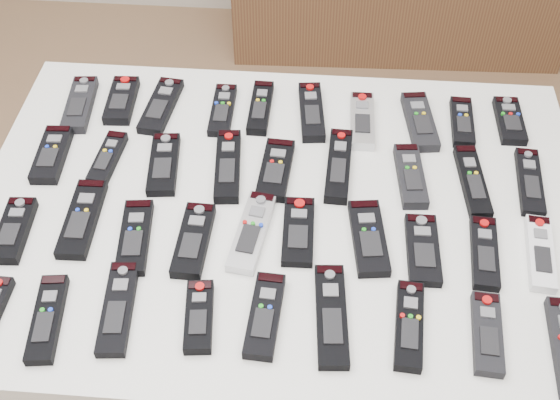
# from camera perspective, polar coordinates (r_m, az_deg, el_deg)

# --- Properties ---
(table) EXTENTS (1.25, 0.88, 0.78)m
(table) POSITION_cam_1_polar(r_m,az_deg,el_deg) (1.47, 0.00, -2.05)
(table) COLOR white
(table) RESTS_ON ground
(remote_0) EXTENTS (0.07, 0.19, 0.02)m
(remote_0) POSITION_cam_1_polar(r_m,az_deg,el_deg) (1.70, -15.95, 7.48)
(remote_0) COLOR black
(remote_0) RESTS_ON table
(remote_1) EXTENTS (0.07, 0.16, 0.02)m
(remote_1) POSITION_cam_1_polar(r_m,az_deg,el_deg) (1.69, -12.75, 7.91)
(remote_1) COLOR black
(remote_1) RESTS_ON table
(remote_2) EXTENTS (0.08, 0.19, 0.02)m
(remote_2) POSITION_cam_1_polar(r_m,az_deg,el_deg) (1.66, -9.64, 7.55)
(remote_2) COLOR black
(remote_2) RESTS_ON table
(remote_3) EXTENTS (0.05, 0.17, 0.02)m
(remote_3) POSITION_cam_1_polar(r_m,az_deg,el_deg) (1.63, -4.69, 7.31)
(remote_3) COLOR black
(remote_3) RESTS_ON table
(remote_4) EXTENTS (0.05, 0.17, 0.02)m
(remote_4) POSITION_cam_1_polar(r_m,az_deg,el_deg) (1.63, -1.60, 7.51)
(remote_4) COLOR black
(remote_4) RESTS_ON table
(remote_5) EXTENTS (0.07, 0.19, 0.02)m
(remote_5) POSITION_cam_1_polar(r_m,az_deg,el_deg) (1.62, 2.58, 7.17)
(remote_5) COLOR black
(remote_5) RESTS_ON table
(remote_6) EXTENTS (0.05, 0.18, 0.02)m
(remote_6) POSITION_cam_1_polar(r_m,az_deg,el_deg) (1.61, 6.68, 6.42)
(remote_6) COLOR #B7B7BC
(remote_6) RESTS_ON table
(remote_7) EXTENTS (0.08, 0.19, 0.02)m
(remote_7) POSITION_cam_1_polar(r_m,az_deg,el_deg) (1.62, 11.29, 6.28)
(remote_7) COLOR black
(remote_7) RESTS_ON table
(remote_8) EXTENTS (0.05, 0.16, 0.02)m
(remote_8) POSITION_cam_1_polar(r_m,az_deg,el_deg) (1.65, 14.59, 6.15)
(remote_8) COLOR black
(remote_8) RESTS_ON table
(remote_9) EXTENTS (0.06, 0.15, 0.02)m
(remote_9) POSITION_cam_1_polar(r_m,az_deg,el_deg) (1.68, 18.16, 6.15)
(remote_9) COLOR black
(remote_9) RESTS_ON table
(remote_10) EXTENTS (0.07, 0.17, 0.02)m
(remote_10) POSITION_cam_1_polar(r_m,az_deg,el_deg) (1.59, -18.05, 3.54)
(remote_10) COLOR black
(remote_10) RESTS_ON table
(remote_11) EXTENTS (0.06, 0.15, 0.02)m
(remote_11) POSITION_cam_1_polar(r_m,az_deg,el_deg) (1.55, -13.83, 3.32)
(remote_11) COLOR black
(remote_11) RESTS_ON table
(remote_12) EXTENTS (0.08, 0.18, 0.02)m
(remote_12) POSITION_cam_1_polar(r_m,az_deg,el_deg) (1.51, -9.43, 2.90)
(remote_12) COLOR black
(remote_12) RESTS_ON table
(remote_13) EXTENTS (0.07, 0.21, 0.02)m
(remote_13) POSITION_cam_1_polar(r_m,az_deg,el_deg) (1.49, -4.27, 2.79)
(remote_13) COLOR black
(remote_13) RESTS_ON table
(remote_14) EXTENTS (0.07, 0.17, 0.02)m
(remote_14) POSITION_cam_1_polar(r_m,az_deg,el_deg) (1.48, -0.36, 2.49)
(remote_14) COLOR black
(remote_14) RESTS_ON table
(remote_15) EXTENTS (0.06, 0.21, 0.02)m
(remote_15) POSITION_cam_1_polar(r_m,az_deg,el_deg) (1.49, 4.79, 2.81)
(remote_15) COLOR black
(remote_15) RESTS_ON table
(remote_16) EXTENTS (0.07, 0.18, 0.02)m
(remote_16) POSITION_cam_1_polar(r_m,az_deg,el_deg) (1.49, 10.56, 1.94)
(remote_16) COLOR black
(remote_16) RESTS_ON table
(remote_17) EXTENTS (0.06, 0.20, 0.02)m
(remote_17) POSITION_cam_1_polar(r_m,az_deg,el_deg) (1.51, 15.37, 1.49)
(remote_17) COLOR black
(remote_17) RESTS_ON table
(remote_18) EXTENTS (0.06, 0.19, 0.02)m
(remote_18) POSITION_cam_1_polar(r_m,az_deg,el_deg) (1.55, 19.64, 1.40)
(remote_18) COLOR black
(remote_18) RESTS_ON table
(remote_19) EXTENTS (0.06, 0.16, 0.02)m
(remote_19) POSITION_cam_1_polar(r_m,az_deg,el_deg) (1.46, -20.81, -2.31)
(remote_19) COLOR black
(remote_19) RESTS_ON table
(remote_20) EXTENTS (0.06, 0.20, 0.02)m
(remote_20) POSITION_cam_1_polar(r_m,az_deg,el_deg) (1.44, -15.78, -1.45)
(remote_20) COLOR black
(remote_20) RESTS_ON table
(remote_21) EXTENTS (0.07, 0.18, 0.02)m
(remote_21) POSITION_cam_1_polar(r_m,az_deg,el_deg) (1.39, -11.71, -2.95)
(remote_21) COLOR black
(remote_21) RESTS_ON table
(remote_22) EXTENTS (0.06, 0.18, 0.02)m
(remote_22) POSITION_cam_1_polar(r_m,az_deg,el_deg) (1.36, -7.04, -3.26)
(remote_22) COLOR black
(remote_22) RESTS_ON table
(remote_23) EXTENTS (0.08, 0.20, 0.02)m
(remote_23) POSITION_cam_1_polar(r_m,az_deg,el_deg) (1.37, -2.30, -2.59)
(remote_23) COLOR #B7B7BC
(remote_23) RESTS_ON table
(remote_24) EXTENTS (0.06, 0.17, 0.02)m
(remote_24) POSITION_cam_1_polar(r_m,az_deg,el_deg) (1.37, 1.50, -2.56)
(remote_24) COLOR black
(remote_24) RESTS_ON table
(remote_25) EXTENTS (0.08, 0.18, 0.02)m
(remote_25) POSITION_cam_1_polar(r_m,az_deg,el_deg) (1.37, 7.22, -3.06)
(remote_25) COLOR black
(remote_25) RESTS_ON table
(remote_26) EXTENTS (0.06, 0.16, 0.02)m
(remote_26) POSITION_cam_1_polar(r_m,az_deg,el_deg) (1.37, 11.53, -3.97)
(remote_26) COLOR black
(remote_26) RESTS_ON table
(remote_27) EXTENTS (0.06, 0.17, 0.02)m
(remote_27) POSITION_cam_1_polar(r_m,az_deg,el_deg) (1.39, 16.28, -4.14)
(remote_27) COLOR black
(remote_27) RESTS_ON table
(remote_28) EXTENTS (0.06, 0.18, 0.02)m
(remote_28) POSITION_cam_1_polar(r_m,az_deg,el_deg) (1.42, 20.41, -4.06)
(remote_28) COLOR silver
(remote_28) RESTS_ON table
(remote_30) EXTENTS (0.07, 0.18, 0.02)m
(remote_30) POSITION_cam_1_polar(r_m,az_deg,el_deg) (1.31, -18.38, -9.13)
(remote_30) COLOR black
(remote_30) RESTS_ON table
(remote_31) EXTENTS (0.07, 0.20, 0.02)m
(remote_31) POSITION_cam_1_polar(r_m,az_deg,el_deg) (1.29, -13.03, -8.54)
(remote_31) COLOR black
(remote_31) RESTS_ON table
(remote_32) EXTENTS (0.06, 0.15, 0.02)m
(remote_32) POSITION_cam_1_polar(r_m,az_deg,el_deg) (1.26, -6.60, -9.38)
(remote_32) COLOR black
(remote_32) RESTS_ON table
(remote_33) EXTENTS (0.06, 0.17, 0.02)m
(remote_33) POSITION_cam_1_polar(r_m,az_deg,el_deg) (1.25, -1.25, -9.36)
(remote_33) COLOR black
(remote_33) RESTS_ON table
(remote_34) EXTENTS (0.07, 0.21, 0.02)m
(remote_34) POSITION_cam_1_polar(r_m,az_deg,el_deg) (1.25, 4.20, -9.33)
(remote_34) COLOR black
(remote_34) RESTS_ON table
(remote_35) EXTENTS (0.06, 0.18, 0.02)m
(remote_35) POSITION_cam_1_polar(r_m,az_deg,el_deg) (1.26, 10.46, -9.98)
(remote_35) COLOR black
(remote_35) RESTS_ON table
(remote_36) EXTENTS (0.06, 0.16, 0.02)m
(remote_36) POSITION_cam_1_polar(r_m,az_deg,el_deg) (1.28, 16.49, -10.36)
(remote_36) COLOR black
(remote_36) RESTS_ON table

